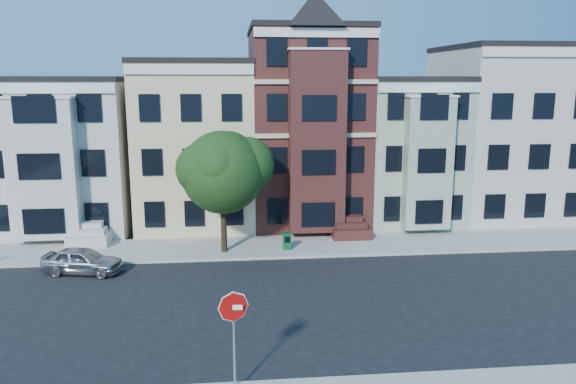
{
  "coord_description": "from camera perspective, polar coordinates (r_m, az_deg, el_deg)",
  "views": [
    {
      "loc": [
        -4.8,
        -21.62,
        9.19
      ],
      "look_at": [
        -2.33,
        2.81,
        4.2
      ],
      "focal_mm": 35.0,
      "sensor_mm": 36.0,
      "label": 1
    }
  ],
  "objects": [
    {
      "name": "house_cream",
      "position": [
        40.66,
        21.11,
        5.51
      ],
      "size": [
        8.0,
        9.0,
        11.0
      ],
      "primitive_type": "cube",
      "color": "beige",
      "rests_on": "ground"
    },
    {
      "name": "street_tree",
      "position": [
        29.28,
        -6.65,
        1.43
      ],
      "size": [
        8.55,
        8.55,
        7.93
      ],
      "primitive_type": null,
      "rotation": [
        0.0,
        0.0,
        -0.3
      ],
      "color": "#244819",
      "rests_on": "far_sidewalk"
    },
    {
      "name": "newspaper_box",
      "position": [
        30.26,
        -0.1,
        -5.0
      ],
      "size": [
        0.42,
        0.38,
        0.91
      ],
      "primitive_type": "cube",
      "rotation": [
        0.0,
        0.0,
        0.04
      ],
      "color": "#0A5A23",
      "rests_on": "far_sidewalk"
    },
    {
      "name": "house_white",
      "position": [
        37.83,
        -21.4,
        3.57
      ],
      "size": [
        8.0,
        9.0,
        9.0
      ],
      "primitive_type": "cube",
      "color": "beige",
      "rests_on": "ground"
    },
    {
      "name": "house_yellow",
      "position": [
        36.43,
        -9.22,
        4.73
      ],
      "size": [
        7.0,
        9.0,
        10.0
      ],
      "primitive_type": "cube",
      "color": "beige",
      "rests_on": "ground"
    },
    {
      "name": "house_brown",
      "position": [
        36.58,
        1.81,
        6.48
      ],
      "size": [
        7.0,
        9.0,
        12.0
      ],
      "primitive_type": "cube",
      "color": "#421D19",
      "rests_on": "ground"
    },
    {
      "name": "house_green",
      "position": [
        38.14,
        11.55,
        4.19
      ],
      "size": [
        6.0,
        9.0,
        9.0
      ],
      "primitive_type": "cube",
      "color": "#9AAB90",
      "rests_on": "ground"
    },
    {
      "name": "stop_sign",
      "position": [
        16.99,
        -5.52,
        -14.17
      ],
      "size": [
        0.94,
        0.22,
        3.4
      ],
      "primitive_type": null,
      "rotation": [
        0.0,
        0.0,
        -0.09
      ],
      "color": "#A50B08",
      "rests_on": "near_sidewalk"
    },
    {
      "name": "far_sidewalk",
      "position": [
        31.36,
        3.3,
        -5.43
      ],
      "size": [
        60.0,
        4.0,
        0.15
      ],
      "primitive_type": "cube",
      "color": "#9E9B93",
      "rests_on": "ground"
    },
    {
      "name": "ground",
      "position": [
        23.98,
        6.35,
        -11.12
      ],
      "size": [
        120.0,
        120.0,
        0.0
      ],
      "primitive_type": "plane",
      "color": "black"
    },
    {
      "name": "parked_car",
      "position": [
        28.73,
        -20.17,
        -6.55
      ],
      "size": [
        4.0,
        2.27,
        1.28
      ],
      "primitive_type": "imported",
      "rotation": [
        0.0,
        0.0,
        1.36
      ],
      "color": "#9B9CA2",
      "rests_on": "ground"
    }
  ]
}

